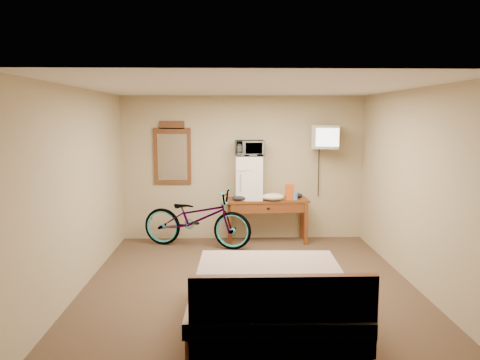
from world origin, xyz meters
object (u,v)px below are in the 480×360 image
at_px(bed, 272,304).
at_px(blue_cup, 296,196).
at_px(wall_mirror, 172,154).
at_px(mini_fridge, 250,178).
at_px(crt_television, 325,137).
at_px(bicycle, 197,218).
at_px(desk, 267,206).
at_px(microwave, 250,148).

bearing_deg(bed, blue_cup, 77.80).
height_order(wall_mirror, bed, wall_mirror).
xyz_separation_m(mini_fridge, crt_television, (1.26, -0.02, 0.69)).
height_order(mini_fridge, wall_mirror, wall_mirror).
bearing_deg(wall_mirror, bicycle, -50.07).
distance_m(wall_mirror, bicycle, 1.23).
bearing_deg(mini_fridge, desk, -8.31).
bearing_deg(bed, microwave, 90.90).
bearing_deg(mini_fridge, bed, -89.10).
bearing_deg(crt_television, wall_mirror, 174.48).
height_order(crt_television, bed, crt_television).
bearing_deg(bicycle, mini_fridge, -56.18).
bearing_deg(bicycle, desk, -62.64).
relative_size(blue_cup, crt_television, 0.21).
distance_m(desk, bed, 3.40).
bearing_deg(mini_fridge, wall_mirror, 170.17).
relative_size(microwave, blue_cup, 3.79).
relative_size(desk, microwave, 2.94).
xyz_separation_m(mini_fridge, blue_cup, (0.77, -0.12, -0.30)).
distance_m(blue_cup, wall_mirror, 2.23).
distance_m(mini_fridge, microwave, 0.50).
distance_m(blue_cup, bed, 3.42).
xyz_separation_m(desk, bed, (-0.24, -3.37, -0.34)).
distance_m(crt_television, bicycle, 2.54).
relative_size(desk, bicycle, 0.77).
xyz_separation_m(desk, mini_fridge, (-0.30, 0.04, 0.48)).
bearing_deg(wall_mirror, bed, -69.24).
bearing_deg(blue_cup, bicycle, -173.70).
xyz_separation_m(blue_cup, crt_television, (0.50, 0.10, 0.99)).
height_order(blue_cup, bicycle, bicycle).
distance_m(desk, blue_cup, 0.51).
relative_size(desk, wall_mirror, 1.30).
relative_size(desk, bed, 0.67).
height_order(desk, bed, bed).
bearing_deg(desk, wall_mirror, 170.45).
relative_size(mini_fridge, bed, 0.35).
distance_m(microwave, bicycle, 1.47).
bearing_deg(crt_television, mini_fridge, 179.07).
relative_size(desk, mini_fridge, 1.92).
distance_m(mini_fridge, bed, 3.51).
bearing_deg(crt_television, desk, -178.66).
height_order(bicycle, bed, bicycle).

